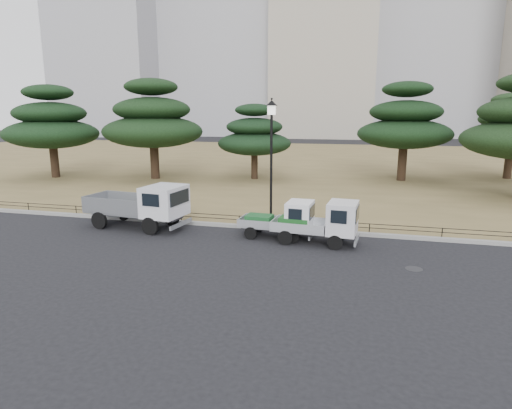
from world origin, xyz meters
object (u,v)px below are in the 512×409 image
(truck_large, at_px, (141,204))
(tarp_pile, at_px, (110,205))
(truck_kei_front, at_px, (282,220))
(truck_kei_rear, at_px, (321,222))
(street_lamp, at_px, (271,142))

(truck_large, relative_size, tarp_pile, 3.13)
(truck_large, xyz_separation_m, tarp_pile, (-2.90, 1.87, -0.62))
(truck_kei_front, distance_m, truck_kei_rear, 1.77)
(truck_kei_front, relative_size, tarp_pile, 2.02)
(street_lamp, bearing_deg, tarp_pile, 177.25)
(truck_kei_front, xyz_separation_m, tarp_pile, (-9.62, 1.91, -0.28))
(truck_kei_front, relative_size, truck_kei_rear, 0.90)
(street_lamp, bearing_deg, truck_kei_rear, -36.31)
(truck_kei_rear, xyz_separation_m, street_lamp, (-2.54, 1.87, 3.13))
(truck_large, relative_size, street_lamp, 0.86)
(street_lamp, distance_m, tarp_pile, 9.47)
(truck_large, distance_m, truck_kei_front, 6.73)
(street_lamp, bearing_deg, truck_large, -166.17)
(truck_kei_front, bearing_deg, truck_large, -176.88)
(truck_kei_rear, distance_m, street_lamp, 4.45)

